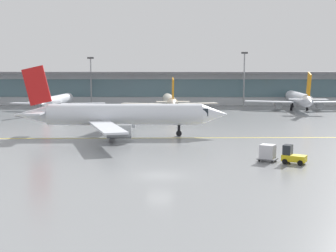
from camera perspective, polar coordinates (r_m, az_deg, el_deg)
ground_plane at (r=47.09m, az=-0.99°, el=-6.04°), size 400.00×400.00×0.00m
taxiway_centreline_stripe at (r=72.16m, az=-5.36°, el=-1.47°), size 109.93×4.69×0.01m
terminal_concourse at (r=138.64m, az=0.31°, el=4.68°), size 193.25×11.00×9.60m
gate_airplane_1 at (r=120.41m, az=-13.22°, el=3.03°), size 24.23×26.04×8.63m
gate_airplane_2 at (r=116.82m, az=0.22°, el=3.09°), size 24.07×25.97×8.60m
gate_airplane_3 at (r=124.19m, az=15.58°, el=3.23°), size 27.45×29.58×9.80m
taxiing_regional_jet at (r=73.76m, az=-5.55°, el=1.32°), size 33.57×31.22×11.13m
baggage_tug at (r=54.46m, az=14.87°, el=-3.53°), size 2.95×2.52×2.10m
cargo_dolly_lead at (r=55.18m, az=12.02°, el=-3.14°), size 2.61×2.40×1.94m
apron_light_mast_1 at (r=134.52m, az=-9.35°, el=5.64°), size 1.80×0.36×13.75m
apron_light_mast_2 at (r=131.90m, az=9.24°, el=5.91°), size 1.80×0.36×15.07m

